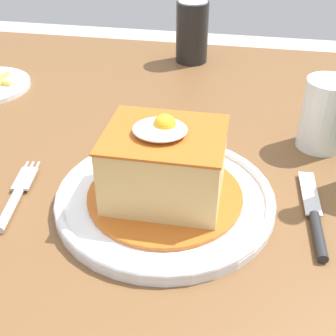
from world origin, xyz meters
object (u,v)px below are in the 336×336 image
(knife, at_px, (316,222))
(soda_can, at_px, (192,32))
(fork, at_px, (15,199))
(drinking_glass, at_px, (324,119))
(main_plate, at_px, (165,197))

(knife, relative_size, soda_can, 1.34)
(fork, xyz_separation_m, soda_can, (0.15, 0.52, 0.06))
(drinking_glass, bearing_deg, main_plate, -138.37)
(knife, bearing_deg, soda_can, 113.82)
(main_plate, bearing_deg, drinking_glass, 41.63)
(main_plate, distance_m, fork, 0.19)
(fork, distance_m, drinking_glass, 0.44)
(knife, distance_m, drinking_glass, 0.19)
(drinking_glass, bearing_deg, fork, -151.20)
(main_plate, distance_m, drinking_glass, 0.27)
(knife, bearing_deg, fork, -176.20)
(fork, bearing_deg, main_plate, 10.34)
(soda_can, height_order, drinking_glass, soda_can)
(fork, distance_m, knife, 0.37)
(knife, distance_m, soda_can, 0.54)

